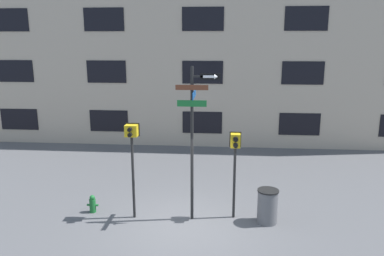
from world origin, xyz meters
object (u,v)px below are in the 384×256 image
object	(u,v)px
street_sign_pole	(194,130)
pedestrian_signal_right	(235,153)
pedestrian_signal_left	(132,145)
fire_hydrant	(93,204)
trash_bin	(267,206)

from	to	relation	value
street_sign_pole	pedestrian_signal_right	size ratio (longest dim) A/B	1.72
pedestrian_signal_left	fire_hydrant	bearing A→B (deg)	170.34
street_sign_pole	pedestrian_signal_right	world-z (taller)	street_sign_pole
fire_hydrant	trash_bin	world-z (taller)	trash_bin
fire_hydrant	street_sign_pole	bearing A→B (deg)	-3.45
street_sign_pole	pedestrian_signal_right	bearing A→B (deg)	9.73
street_sign_pole	fire_hydrant	bearing A→B (deg)	176.55
street_sign_pole	trash_bin	world-z (taller)	street_sign_pole
fire_hydrant	trash_bin	size ratio (longest dim) A/B	0.55
pedestrian_signal_left	pedestrian_signal_right	world-z (taller)	pedestrian_signal_left
trash_bin	street_sign_pole	bearing A→B (deg)	178.95
pedestrian_signal_right	trash_bin	size ratio (longest dim) A/B	2.59
street_sign_pole	fire_hydrant	xyz separation A→B (m)	(-3.19, 0.19, -2.49)
pedestrian_signal_right	trash_bin	bearing A→B (deg)	-14.04
street_sign_pole	pedestrian_signal_left	xyz separation A→B (m)	(-1.81, -0.04, -0.48)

